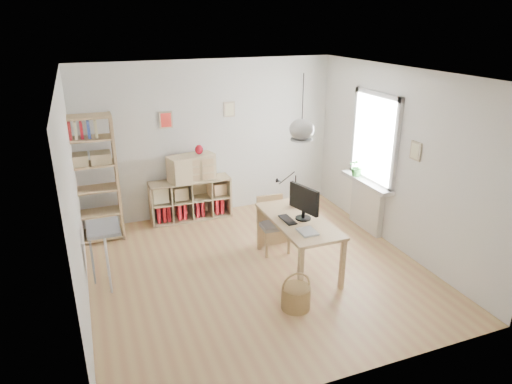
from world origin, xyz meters
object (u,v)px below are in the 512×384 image
object	(u,v)px
monitor	(304,201)
drawer_chest	(191,168)
chair	(272,220)
tall_bookshelf	(90,175)
desk	(298,225)
cube_shelf	(189,202)
storage_chest	(300,222)

from	to	relation	value
monitor	drawer_chest	size ratio (longest dim) A/B	0.69
chair	tall_bookshelf	bearing A→B (deg)	154.55
desk	monitor	bearing A→B (deg)	-9.68
cube_shelf	drawer_chest	distance (m)	0.65
monitor	storage_chest	bearing A→B (deg)	49.85
desk	tall_bookshelf	size ratio (longest dim) A/B	0.75
drawer_chest	storage_chest	bearing A→B (deg)	-51.23
cube_shelf	storage_chest	world-z (taller)	cube_shelf
chair	drawer_chest	size ratio (longest dim) A/B	1.09
desk	monitor	size ratio (longest dim) A/B	2.81
tall_bookshelf	monitor	distance (m)	3.30
chair	monitor	xyz separation A→B (m)	(0.18, -0.65, 0.54)
cube_shelf	chair	size ratio (longest dim) A/B	1.67
chair	cube_shelf	bearing A→B (deg)	122.21
cube_shelf	monitor	xyz separation A→B (m)	(1.09, -2.24, 0.72)
chair	desk	bearing A→B (deg)	-77.49
tall_bookshelf	storage_chest	world-z (taller)	tall_bookshelf
desk	tall_bookshelf	xyz separation A→B (m)	(-2.59, 1.95, 0.43)
chair	storage_chest	size ratio (longest dim) A/B	1.17
cube_shelf	monitor	distance (m)	2.59
cube_shelf	tall_bookshelf	world-z (taller)	tall_bookshelf
desk	storage_chest	bearing A→B (deg)	62.03
desk	cube_shelf	size ratio (longest dim) A/B	1.07
tall_bookshelf	drawer_chest	world-z (taller)	tall_bookshelf
tall_bookshelf	desk	bearing A→B (deg)	-37.01
tall_bookshelf	chair	distance (m)	2.87
chair	storage_chest	world-z (taller)	chair
chair	storage_chest	bearing A→B (deg)	33.20
cube_shelf	chair	world-z (taller)	chair
monitor	cube_shelf	bearing A→B (deg)	100.51
desk	cube_shelf	bearing A→B (deg)	114.61
chair	drawer_chest	distance (m)	1.83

